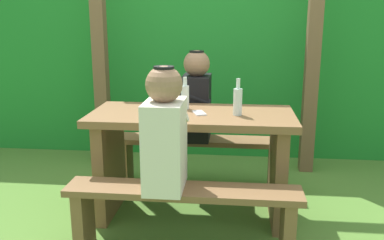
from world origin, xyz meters
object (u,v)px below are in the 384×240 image
at_px(bottle_center, 185,96).
at_px(cell_phone, 199,113).
at_px(person_white_shirt, 165,133).
at_px(drinking_glass, 172,102).
at_px(picnic_table, 192,147).
at_px(person_black_coat, 196,99).
at_px(bottle_left, 238,101).
at_px(bottle_right, 161,97).
at_px(bench_far, 198,152).
at_px(bench_near, 183,207).

bearing_deg(bottle_center, cell_phone, -51.32).
distance_m(person_white_shirt, drinking_glass, 0.64).
bearing_deg(picnic_table, person_black_coat, 91.92).
height_order(bottle_center, cell_phone, bottle_center).
bearing_deg(bottle_left, person_black_coat, 120.54).
bearing_deg(drinking_glass, bottle_left, -18.32).
bearing_deg(person_black_coat, person_white_shirt, -94.72).
bearing_deg(bottle_right, person_black_coat, 69.02).
distance_m(person_black_coat, bottle_right, 0.56).
xyz_separation_m(bottle_center, cell_phone, (0.11, -0.14, -0.09)).
height_order(bottle_right, cell_phone, bottle_right).
distance_m(picnic_table, drinking_glass, 0.35).
xyz_separation_m(person_black_coat, cell_phone, (0.07, -0.54, 0.01)).
bearing_deg(bottle_right, bench_far, 67.48).
xyz_separation_m(person_black_coat, bottle_right, (-0.20, -0.51, 0.11)).
distance_m(bottle_left, cell_phone, 0.28).
xyz_separation_m(person_white_shirt, person_black_coat, (0.09, 1.03, 0.00)).
distance_m(bench_far, bottle_left, 0.85).
relative_size(bench_far, bottle_right, 5.56).
bearing_deg(drinking_glass, person_black_coat, 71.10).
distance_m(drinking_glass, bottle_left, 0.49).
distance_m(drinking_glass, cell_phone, 0.25).
bearing_deg(bench_far, picnic_table, -90.00).
distance_m(person_white_shirt, person_black_coat, 1.04).
xyz_separation_m(bench_near, person_black_coat, (-0.02, 1.04, 0.45)).
bearing_deg(bottle_right, bottle_left, -4.62).
bearing_deg(bottle_right, person_white_shirt, -77.85).
xyz_separation_m(bench_near, bench_far, (0.00, 1.04, 0.00)).
height_order(bench_near, bottle_center, bottle_center).
height_order(bench_near, bottle_left, bottle_left).
relative_size(bench_near, person_black_coat, 1.95).
bearing_deg(picnic_table, cell_phone, -25.92).
bearing_deg(bottle_center, drinking_glass, -178.51).
height_order(bench_near, bottle_right, bottle_right).
height_order(person_white_shirt, person_black_coat, same).
xyz_separation_m(picnic_table, drinking_glass, (-0.16, 0.11, 0.29)).
xyz_separation_m(person_white_shirt, bottle_left, (0.41, 0.48, 0.10)).
distance_m(picnic_table, bench_near, 0.56).
height_order(picnic_table, drinking_glass, drinking_glass).
distance_m(bench_far, person_black_coat, 0.45).
distance_m(person_black_coat, bottle_left, 0.65).
height_order(bench_far, bottle_right, bottle_right).
bearing_deg(person_white_shirt, bench_far, 84.34).
bearing_deg(bottle_right, drinking_glass, 62.01).
bearing_deg(person_white_shirt, cell_phone, 72.57).
bearing_deg(bench_far, bottle_left, -60.94).
bearing_deg(bench_near, person_white_shirt, 178.15).
distance_m(bench_far, drinking_glass, 0.66).
relative_size(person_black_coat, bottle_center, 3.14).
xyz_separation_m(bottle_left, bottle_right, (-0.53, 0.04, 0.01)).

